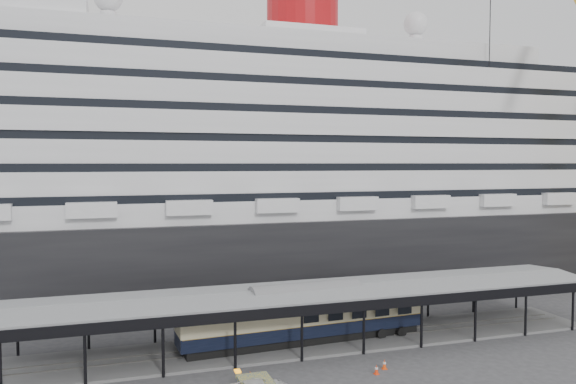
% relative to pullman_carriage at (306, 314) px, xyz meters
% --- Properties ---
extents(ground, '(200.00, 200.00, 0.00)m').
position_rel_pullman_carriage_xyz_m(ground, '(1.10, -5.00, -2.81)').
color(ground, '#3A3A3D').
rests_on(ground, ground).
extents(cruise_ship, '(130.00, 30.00, 43.90)m').
position_rel_pullman_carriage_xyz_m(cruise_ship, '(1.15, 27.00, 15.54)').
color(cruise_ship, black).
rests_on(cruise_ship, ground).
extents(platform_canopy, '(56.00, 9.18, 5.30)m').
position_rel_pullman_carriage_xyz_m(platform_canopy, '(1.10, 0.00, -0.45)').
color(platform_canopy, slate).
rests_on(platform_canopy, ground).
extents(pullman_carriage, '(23.88, 4.50, 23.31)m').
position_rel_pullman_carriage_xyz_m(pullman_carriage, '(0.00, 0.00, 0.00)').
color(pullman_carriage, black).
rests_on(pullman_carriage, ground).
extents(traffic_cone_left, '(0.38, 0.38, 0.69)m').
position_rel_pullman_carriage_xyz_m(traffic_cone_left, '(-6.95, -6.64, -2.47)').
color(traffic_cone_left, '#F2510D').
rests_on(traffic_cone_left, ground).
extents(traffic_cone_mid, '(0.48, 0.48, 0.81)m').
position_rel_pullman_carriage_xyz_m(traffic_cone_mid, '(4.06, -7.86, -2.41)').
color(traffic_cone_mid, '#F6480D').
rests_on(traffic_cone_mid, ground).
extents(traffic_cone_right, '(0.45, 0.45, 0.78)m').
position_rel_pullman_carriage_xyz_m(traffic_cone_right, '(2.92, -8.68, -2.42)').
color(traffic_cone_right, '#F4350D').
rests_on(traffic_cone_right, ground).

